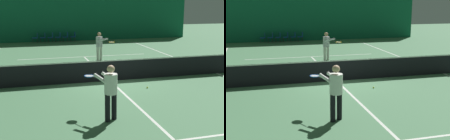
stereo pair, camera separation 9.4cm
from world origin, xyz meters
TOP-DOWN VIEW (x-y plane):
  - ground_plane at (0.00, 0.00)m, footprint 60.00×60.00m
  - backdrop_curtain at (0.00, 14.81)m, footprint 23.00×0.12m
  - court_line_baseline_far at (0.00, 11.90)m, footprint 11.00×0.10m
  - court_line_service_far at (0.00, 6.40)m, footprint 8.25×0.10m
  - court_line_sideline_right at (5.50, 0.00)m, footprint 0.10×23.80m
  - court_line_centre at (0.00, 0.00)m, footprint 0.10×12.80m
  - tennis_net at (0.00, 0.00)m, footprint 12.00×0.10m
  - player_near at (-1.24, -4.55)m, footprint 0.95×1.38m
  - player_far at (0.70, 4.91)m, footprint 1.03×1.34m
  - courtside_chair_0 at (-2.71, 14.26)m, footprint 0.44×0.44m
  - courtside_chair_1 at (-2.06, 14.26)m, footprint 0.44×0.44m
  - courtside_chair_2 at (-1.42, 14.26)m, footprint 0.44×0.44m
  - courtside_chair_3 at (-0.77, 14.26)m, footprint 0.44×0.44m
  - courtside_chair_4 at (-0.12, 14.26)m, footprint 0.44×0.44m
  - courtside_chair_5 at (0.52, 14.26)m, footprint 0.44×0.44m
  - tennis_ball at (1.17, -1.58)m, footprint 0.07×0.07m

SIDE VIEW (x-z plane):
  - ground_plane at x=0.00m, z-range 0.00..0.00m
  - court_line_baseline_far at x=0.00m, z-range 0.00..0.00m
  - court_line_service_far at x=0.00m, z-range 0.00..0.00m
  - court_line_sideline_right at x=5.50m, z-range 0.00..0.00m
  - court_line_centre at x=0.00m, z-range 0.00..0.00m
  - tennis_ball at x=1.17m, z-range 0.00..0.07m
  - courtside_chair_0 at x=-2.71m, z-range 0.07..0.91m
  - courtside_chair_1 at x=-2.06m, z-range 0.07..0.91m
  - courtside_chair_2 at x=-1.42m, z-range 0.07..0.91m
  - courtside_chair_3 at x=-0.77m, z-range 0.07..0.91m
  - courtside_chair_4 at x=-0.12m, z-range 0.07..0.91m
  - courtside_chair_5 at x=0.52m, z-range 0.07..0.91m
  - tennis_net at x=0.00m, z-range -0.02..1.05m
  - player_far at x=0.70m, z-range 0.14..1.83m
  - player_near at x=-1.24m, z-range 0.14..1.85m
  - backdrop_curtain at x=0.00m, z-range 0.00..4.76m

